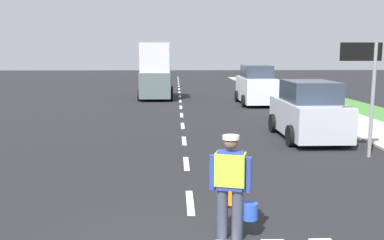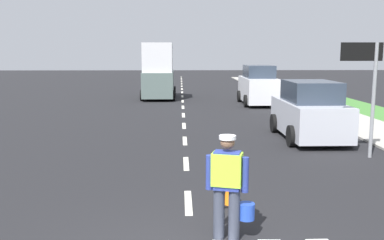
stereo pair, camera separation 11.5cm
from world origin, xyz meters
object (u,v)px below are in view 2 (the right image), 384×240
Objects in this scene: road_worker at (229,182)px; car_parked_curbside at (309,112)px; lane_direction_sign at (366,72)px; traffic_cone_near at (231,189)px; delivery_truck at (159,74)px; car_parked_far at (258,86)px.

car_parked_curbside is (3.65, 7.92, -0.01)m from road_worker.
lane_direction_sign is 3.14m from car_parked_curbside.
road_worker is 0.52× the size of lane_direction_sign.
traffic_cone_near is 0.14× the size of delivery_truck.
road_worker is at bearing -129.71° from lane_direction_sign.
delivery_truck is 14.52m from car_parked_curbside.
car_parked_far is at bearing 77.97° from traffic_cone_near.
delivery_truck reaches higher than car_parked_far.
lane_direction_sign is (4.36, 5.25, 1.48)m from road_worker.
road_worker is 8.73m from car_parked_curbside.
traffic_cone_near is 7.28m from car_parked_curbside.
lane_direction_sign is at bearing -75.16° from car_parked_curbside.
lane_direction_sign is at bearing -87.09° from car_parked_far.
car_parked_far is at bearing 78.30° from road_worker.
lane_direction_sign is at bearing 41.94° from traffic_cone_near.
traffic_cone_near is at bearing -118.24° from car_parked_curbside.
car_parked_curbside is at bearing 65.24° from road_worker.
delivery_truck is at bearing 95.72° from road_worker.
road_worker is at bearing -101.70° from car_parked_far.
road_worker reaches higher than traffic_cone_near.
car_parked_far reaches higher than car_parked_curbside.
delivery_truck is (-2.13, 21.23, 0.68)m from road_worker.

